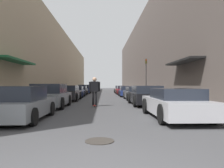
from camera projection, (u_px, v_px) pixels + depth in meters
ground at (102, 95)px, 28.45m from camera, size 139.90×139.90×0.00m
curb_strip_left at (72, 93)px, 34.61m from camera, size 1.80×63.59×0.12m
curb_strip_right at (133, 93)px, 34.99m from camera, size 1.80×63.59×0.12m
building_row_left at (53, 63)px, 34.52m from camera, size 4.90×63.59×9.59m
building_row_right at (151, 56)px, 35.12m from camera, size 4.90×63.59×12.02m
parked_car_left_0 at (19, 104)px, 8.35m from camera, size 2.02×4.04×1.31m
parked_car_left_1 at (50, 96)px, 13.11m from camera, size 2.03×4.10×1.42m
parked_car_left_2 at (68, 93)px, 18.91m from camera, size 1.92×4.69×1.32m
parked_car_left_3 at (75, 92)px, 24.36m from camera, size 1.98×4.38×1.20m
parked_car_left_4 at (81, 90)px, 29.80m from camera, size 1.88×3.97×1.27m
parked_car_left_5 at (84, 89)px, 34.97m from camera, size 2.08×4.10×1.40m
parked_car_right_0 at (174, 103)px, 8.86m from camera, size 1.92×4.75×1.21m
parked_car_right_1 at (146, 96)px, 14.70m from camera, size 2.08×4.56×1.31m
parked_car_right_2 at (135, 93)px, 20.03m from camera, size 1.87×4.62×1.19m
parked_car_right_3 at (127, 91)px, 25.65m from camera, size 1.96×4.31×1.21m
parked_car_right_4 at (122, 90)px, 31.51m from camera, size 1.86×4.58×1.24m
parked_car_right_5 at (120, 89)px, 37.24m from camera, size 1.90×4.53×1.25m
skateboarder at (95, 88)px, 13.84m from camera, size 0.71×0.78×1.85m
manhole_cover at (100, 141)px, 5.24m from camera, size 0.70×0.70×0.02m
traffic_light at (146, 74)px, 21.34m from camera, size 0.16×0.22×3.79m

